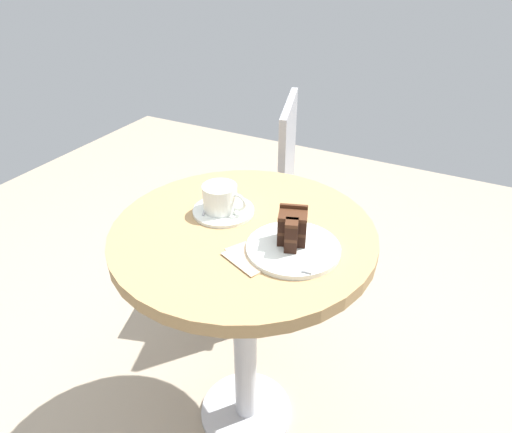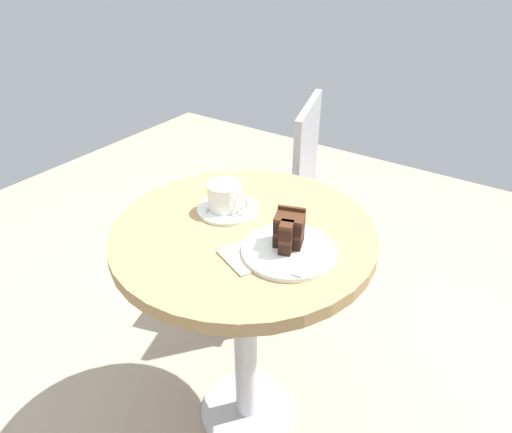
# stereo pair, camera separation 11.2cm
# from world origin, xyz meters

# --- Properties ---
(ground_plane) EXTENTS (4.40, 4.40, 0.01)m
(ground_plane) POSITION_xyz_m (0.00, 0.00, -0.01)
(ground_plane) COLOR gray
(ground_plane) RESTS_ON ground
(cafe_table) EXTENTS (0.67, 0.67, 0.74)m
(cafe_table) POSITION_xyz_m (0.00, 0.00, 0.61)
(cafe_table) COLOR #A37F51
(cafe_table) RESTS_ON ground
(saucer) EXTENTS (0.16, 0.16, 0.01)m
(saucer) POSITION_xyz_m (-0.09, 0.05, 0.75)
(saucer) COLOR silver
(saucer) RESTS_ON cafe_table
(coffee_cup) EXTENTS (0.12, 0.09, 0.07)m
(coffee_cup) POSITION_xyz_m (-0.09, 0.04, 0.79)
(coffee_cup) COLOR silver
(coffee_cup) RESTS_ON saucer
(teaspoon) EXTENTS (0.04, 0.09, 0.00)m
(teaspoon) POSITION_xyz_m (-0.14, 0.05, 0.76)
(teaspoon) COLOR #B7B7BC
(teaspoon) RESTS_ON saucer
(cake_plate) EXTENTS (0.22, 0.22, 0.01)m
(cake_plate) POSITION_xyz_m (0.15, -0.03, 0.75)
(cake_plate) COLOR silver
(cake_plate) RESTS_ON cafe_table
(cake_slice) EXTENTS (0.08, 0.09, 0.09)m
(cake_slice) POSITION_xyz_m (0.14, -0.01, 0.80)
(cake_slice) COLOR black
(cake_slice) RESTS_ON cake_plate
(fork) EXTENTS (0.03, 0.14, 0.00)m
(fork) POSITION_xyz_m (0.21, -0.06, 0.76)
(fork) COLOR #B7B7BC
(fork) RESTS_ON cake_plate
(napkin) EXTENTS (0.17, 0.17, 0.00)m
(napkin) POSITION_xyz_m (0.08, -0.08, 0.75)
(napkin) COLOR tan
(napkin) RESTS_ON cafe_table
(cafe_chair) EXTENTS (0.48, 0.48, 0.89)m
(cafe_chair) POSITION_xyz_m (-0.22, 0.55, 0.53)
(cafe_chair) COLOR #9E9EA3
(cafe_chair) RESTS_ON ground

